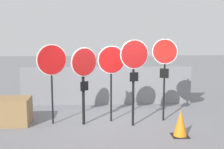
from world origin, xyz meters
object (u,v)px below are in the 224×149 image
stop_sign_3 (134,63)px  traffic_cone_0 (180,123)px  stop_sign_0 (52,64)px  stop_sign_4 (165,59)px  storage_crate (12,111)px  stop_sign_1 (84,71)px  stop_sign_2 (111,64)px

stop_sign_3 → traffic_cone_0: size_ratio=3.46×
stop_sign_0 → stop_sign_4: size_ratio=0.94×
storage_crate → stop_sign_1: bearing=-3.6°
stop_sign_1 → stop_sign_4: (2.42, 0.27, 0.30)m
stop_sign_2 → traffic_cone_0: 2.64m
stop_sign_1 → storage_crate: 2.50m
stop_sign_0 → traffic_cone_0: 3.99m
stop_sign_0 → stop_sign_2: 1.75m
stop_sign_3 → traffic_cone_0: 2.10m
storage_crate → stop_sign_0: bearing=-2.4°
stop_sign_4 → storage_crate: stop_sign_4 is taller
stop_sign_3 → stop_sign_2: bearing=132.1°
stop_sign_0 → stop_sign_1: bearing=-32.6°
stop_sign_4 → storage_crate: (-4.59, -0.13, -1.53)m
stop_sign_0 → traffic_cone_0: stop_sign_0 is taller
stop_sign_0 → storage_crate: stop_sign_0 is taller
stop_sign_2 → stop_sign_4: stop_sign_4 is taller
stop_sign_1 → stop_sign_3: stop_sign_3 is taller
stop_sign_4 → stop_sign_0: bearing=-158.4°
traffic_cone_0 → stop_sign_2: bearing=143.2°
stop_sign_3 → stop_sign_4: stop_sign_4 is taller
stop_sign_3 → traffic_cone_0: stop_sign_3 is taller
stop_sign_1 → stop_sign_2: bearing=-16.0°
stop_sign_0 → stop_sign_4: 3.36m
stop_sign_4 → storage_crate: size_ratio=2.34×
stop_sign_0 → stop_sign_3: bearing=-33.8°
stop_sign_2 → stop_sign_0: bearing=174.8°
stop_sign_2 → stop_sign_4: (1.60, 0.01, 0.15)m
stop_sign_1 → stop_sign_2: 0.87m
stop_sign_3 → storage_crate: (-3.61, 0.32, -1.46)m
stop_sign_2 → traffic_cone_0: bearing=-47.5°
stop_sign_3 → stop_sign_4: bearing=11.7°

